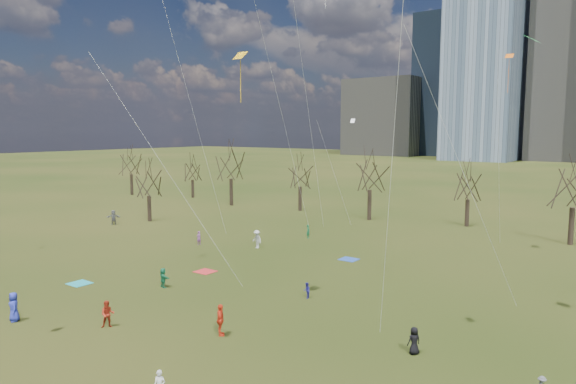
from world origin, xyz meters
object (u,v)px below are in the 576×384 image
Objects in this scene: blanket_teal at (80,283)px; person_0 at (14,307)px; blanket_crimson at (205,271)px; person_4 at (220,320)px; person_2 at (108,314)px; blanket_navy at (349,259)px.

person_0 reaches higher than blanket_teal.
person_4 reaches higher than blanket_crimson.
person_0 is at bearing 156.58° from person_2.
blanket_teal is 16.12m from person_4.
person_4 reaches higher than blanket_navy.
person_0 is 6.34m from person_2.
person_4 is (16.07, -0.93, 0.93)m from blanket_teal.
blanket_navy is 0.86× the size of person_0.
person_4 reaches higher than person_0.
person_4 is at bearing -82.21° from blanket_navy.
blanket_navy is at bearing 55.10° from blanket_teal.
person_2 is (5.65, 2.86, -0.09)m from person_0.
person_0 is 1.11× the size of person_2.
person_0 reaches higher than person_2.
blanket_navy is at bearing 30.66° from person_2.
blanket_teal and blanket_crimson have the same top height.
person_4 is at bearing -3.30° from blanket_teal.
person_0 is at bearing -60.14° from blanket_teal.
blanket_crimson is at bearing 56.22° from blanket_teal.
blanket_teal is at bearing -124.90° from blanket_navy.
blanket_teal is 9.93m from blanket_crimson.
person_2 reaches higher than blanket_navy.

